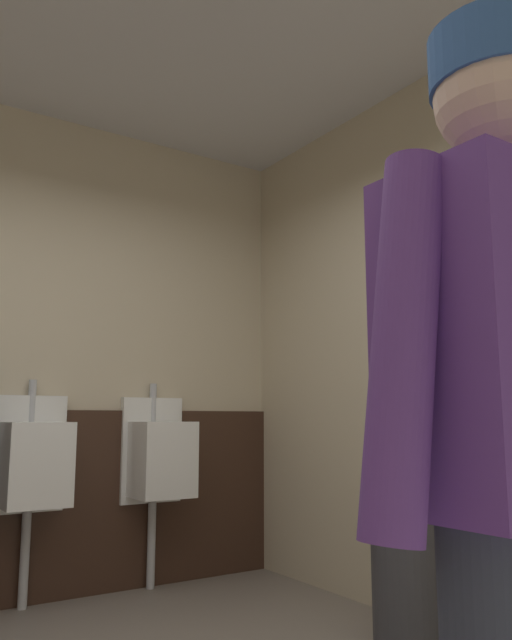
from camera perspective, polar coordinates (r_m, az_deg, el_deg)
name	(u,v)px	position (r m, az deg, el deg)	size (l,w,h in m)	color
wall_right	(498,329)	(3.20, 21.12, -0.80)	(0.12, 4.46, 2.88)	beige
urinal_middle	(34,463)	(3.72, -19.55, -12.18)	(0.40, 0.34, 1.24)	white
urinal_right	(160,458)	(3.98, -8.77, -12.34)	(0.40, 0.34, 1.24)	white
trash_bin	(406,578)	(3.16, 13.52, -21.85)	(0.31, 0.31, 0.61)	#38383D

